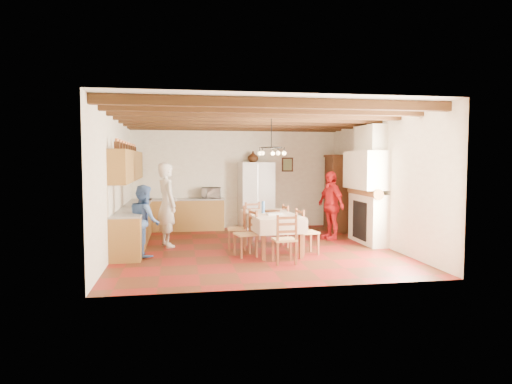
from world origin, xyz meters
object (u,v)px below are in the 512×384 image
(chair_left_far, at_px, (237,228))
(microwave, at_px, (211,193))
(chair_end_near, at_px, (284,239))
(dining_table, at_px, (271,217))
(refrigerator, at_px, (255,195))
(hutch, at_px, (336,192))
(chair_right_near, at_px, (307,231))
(person_man, at_px, (167,205))
(person_woman_red, at_px, (331,205))
(chair_right_far, at_px, (293,225))
(chair_left_near, at_px, (246,233))
(person_woman_blue, at_px, (144,221))
(chair_end_far, at_px, (255,222))

(chair_left_far, height_order, microwave, microwave)
(chair_end_near, bearing_deg, dining_table, -92.47)
(refrigerator, height_order, microwave, refrigerator)
(hutch, height_order, chair_right_near, hutch)
(person_man, height_order, person_woman_red, person_man)
(chair_right_near, relative_size, chair_right_far, 1.00)
(hutch, xyz_separation_m, chair_left_near, (-3.06, -3.13, -0.59))
(person_man, xyz_separation_m, person_woman_red, (4.02, 0.29, -0.11))
(person_woman_red, bearing_deg, microwave, -142.04)
(person_woman_blue, relative_size, microwave, 2.70)
(hutch, bearing_deg, refrigerator, 168.31)
(chair_end_far, relative_size, person_woman_red, 0.56)
(chair_left_far, bearing_deg, chair_end_near, 30.38)
(chair_left_near, height_order, microwave, microwave)
(chair_left_far, bearing_deg, refrigerator, 167.95)
(refrigerator, height_order, dining_table, refrigerator)
(person_woman_blue, bearing_deg, dining_table, -108.54)
(refrigerator, relative_size, person_man, 1.00)
(dining_table, height_order, chair_end_near, chair_end_near)
(chair_end_far, bearing_deg, person_man, 171.17)
(chair_end_near, bearing_deg, chair_left_far, -67.97)
(chair_end_near, bearing_deg, person_man, -46.86)
(refrigerator, bearing_deg, chair_end_far, -105.97)
(chair_end_near, distance_m, person_woman_blue, 2.93)
(refrigerator, relative_size, hutch, 0.90)
(chair_right_near, height_order, chair_right_far, same)
(chair_end_far, bearing_deg, chair_end_near, -101.13)
(refrigerator, relative_size, person_woman_red, 1.12)
(hutch, relative_size, chair_end_far, 2.22)
(chair_left_far, relative_size, chair_right_far, 1.00)
(person_woman_red, bearing_deg, hutch, 140.31)
(refrigerator, distance_m, chair_right_far, 3.00)
(chair_end_far, height_order, person_woman_red, person_woman_red)
(person_man, bearing_deg, person_woman_blue, 137.06)
(chair_left_far, bearing_deg, dining_table, 67.35)
(chair_left_near, bearing_deg, person_woman_red, 110.48)
(chair_end_far, distance_m, person_man, 2.16)
(chair_left_far, relative_size, microwave, 1.75)
(refrigerator, bearing_deg, person_woman_blue, -136.17)
(chair_left_near, relative_size, person_woman_red, 0.56)
(chair_left_near, relative_size, person_woman_blue, 0.65)
(person_woman_blue, bearing_deg, person_man, -42.64)
(person_woman_blue, xyz_separation_m, person_woman_red, (4.45, 1.30, 0.11))
(dining_table, relative_size, chair_left_far, 2.04)
(refrigerator, distance_m, microwave, 1.30)
(dining_table, distance_m, chair_right_far, 0.85)
(chair_end_near, relative_size, person_man, 0.50)
(refrigerator, xyz_separation_m, chair_end_near, (-0.22, -4.63, -0.48))
(chair_right_near, bearing_deg, person_woman_red, -42.64)
(chair_right_near, height_order, chair_end_near, same)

